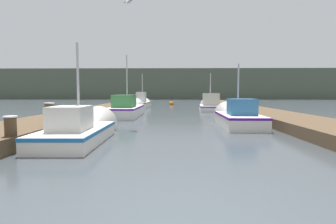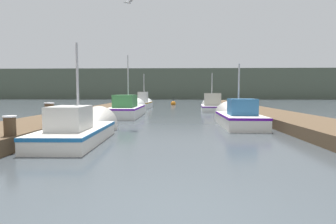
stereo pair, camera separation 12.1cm
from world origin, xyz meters
name	(u,v)px [view 1 (the left image)]	position (x,y,z in m)	size (l,w,h in m)	color
dock_left	(97,111)	(-5.75, 16.00, 0.23)	(2.84, 40.00, 0.45)	brown
dock_right	(254,112)	(5.75, 16.00, 0.23)	(2.84, 40.00, 0.45)	brown
distant_shore_ridge	(174,85)	(0.00, 63.99, 3.49)	(120.00, 16.00, 6.98)	#4C5647
fishing_boat_0	(83,129)	(-3.26, 5.89, 0.35)	(1.80, 4.76, 3.81)	silver
fishing_boat_1	(236,117)	(3.03, 9.93, 0.41)	(1.79, 4.81, 3.51)	silver
fishing_boat_2	(128,109)	(-3.25, 14.97, 0.49)	(1.80, 6.29, 4.62)	silver
fishing_boat_3	(210,106)	(3.17, 20.45, 0.42)	(2.10, 5.10, 3.90)	silver
fishing_boat_4	(143,103)	(-3.34, 24.18, 0.48)	(1.49, 4.53, 3.83)	silver
mooring_piling_0	(11,134)	(-4.50, 3.80, 0.51)	(0.35, 0.35, 1.00)	#473523
mooring_piling_1	(50,121)	(-4.41, 5.85, 0.64)	(0.34, 0.34, 1.28)	#473523
channel_buoy	(171,104)	(-0.37, 30.21, 0.18)	(0.63, 0.63, 1.13)	#BF6513
seagull_lead	(128,2)	(-2.26, 9.57, 5.88)	(0.50, 0.44, 0.12)	white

